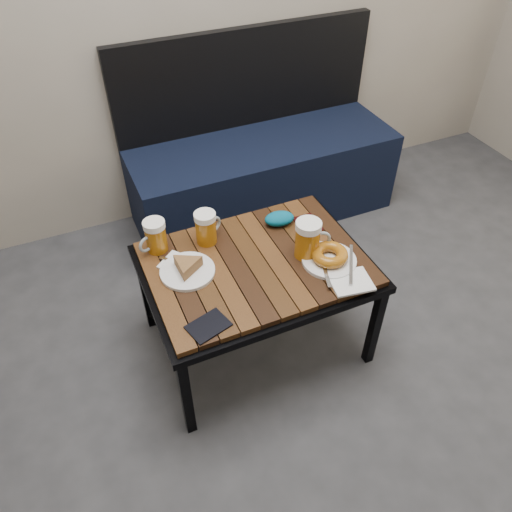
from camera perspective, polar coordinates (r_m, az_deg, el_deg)
name	(u,v)px	position (r m, az deg, el deg)	size (l,w,h in m)	color
bench	(261,169)	(2.75, 0.60, 9.89)	(1.40, 0.50, 0.95)	black
cafe_table	(256,270)	(1.90, 0.00, -1.61)	(0.84, 0.62, 0.47)	black
beer_mug_left	(155,236)	(1.91, -11.45, 2.24)	(0.13, 0.10, 0.13)	#A45D0D
beer_mug_centre	(206,227)	(1.92, -5.71, 3.28)	(0.13, 0.11, 0.13)	#A45D0D
beer_mug_right	(308,239)	(1.86, 5.99, 1.96)	(0.15, 0.11, 0.15)	#A45D0D
plate_pie	(187,268)	(1.83, -7.88, -1.38)	(0.20, 0.20, 0.06)	white
plate_bagel	(330,257)	(1.87, 8.40, -0.12)	(0.22, 0.25, 0.06)	white
napkin_left	(176,263)	(1.88, -9.10, -0.80)	(0.15, 0.15, 0.01)	white
napkin_right	(351,282)	(1.82, 10.77, -2.91)	(0.16, 0.14, 0.01)	white
passport_navy	(208,326)	(1.66, -5.47, -7.96)	(0.10, 0.13, 0.01)	black
passport_burgundy	(308,224)	(2.05, 5.94, 3.67)	(0.09, 0.12, 0.01)	black
knit_pouch	(279,219)	(2.03, 2.69, 4.30)	(0.12, 0.08, 0.05)	#055380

